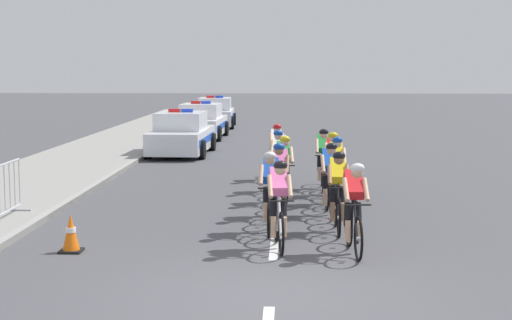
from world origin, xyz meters
TOP-DOWN VIEW (x-y plane):
  - ground_plane at (0.00, 0.00)m, footprint 160.00×160.00m
  - sidewalk_slab at (-6.38, 14.00)m, footprint 3.75×60.00m
  - kerb_edge at (-4.59, 14.00)m, footprint 0.16×60.00m
  - lane_markings_centre at (0.00, 8.76)m, footprint 0.14×21.60m
  - cyclist_lead at (0.08, 2.73)m, footprint 0.45×1.72m
  - cyclist_second at (1.30, 2.43)m, footprint 0.44×1.72m
  - cyclist_third at (-0.09, 4.06)m, footprint 0.42×1.72m
  - cyclist_fourth at (1.15, 4.15)m, footprint 0.42×1.72m
  - cyclist_fifth at (0.07, 5.62)m, footprint 0.44×1.72m
  - cyclist_sixth at (1.08, 5.75)m, footprint 0.43×1.72m
  - cyclist_seventh at (0.14, 7.29)m, footprint 0.45×1.72m
  - cyclist_eighth at (1.30, 7.13)m, footprint 0.42×1.72m
  - cyclist_ninth at (0.02, 8.87)m, footprint 0.45×1.72m
  - cyclist_tenth at (1.28, 8.30)m, footprint 0.42×1.72m
  - cyclist_eleventh at (-0.08, 10.85)m, footprint 0.44×1.72m
  - cyclist_twelfth at (1.10, 9.28)m, footprint 0.42×1.72m
  - police_car_nearest at (-3.46, 16.81)m, footprint 2.10×4.45m
  - police_car_second at (-3.46, 23.04)m, footprint 2.09×4.45m
  - police_car_third at (-3.46, 29.33)m, footprint 2.11×4.46m
  - traffic_cone_near at (-3.33, 2.39)m, footprint 0.36×0.36m

SIDE VIEW (x-z plane):
  - ground_plane at x=0.00m, z-range 0.00..0.00m
  - lane_markings_centre at x=0.00m, z-range 0.00..0.01m
  - sidewalk_slab at x=-6.38m, z-range 0.00..0.12m
  - kerb_edge at x=-4.59m, z-range 0.00..0.13m
  - traffic_cone_near at x=-3.33m, z-range -0.01..0.63m
  - police_car_nearest at x=-3.46m, z-range -0.12..1.48m
  - police_car_second at x=-3.46m, z-range -0.12..1.48m
  - police_car_third at x=-3.46m, z-range -0.12..1.48m
  - cyclist_lead at x=0.08m, z-range 0.00..1.57m
  - cyclist_second at x=1.30m, z-range 0.00..1.57m
  - cyclist_third at x=-0.09m, z-range 0.00..1.57m
  - cyclist_fourth at x=1.15m, z-range 0.00..1.57m
  - cyclist_fifth at x=0.07m, z-range 0.00..1.57m
  - cyclist_sixth at x=1.08m, z-range 0.00..1.57m
  - cyclist_seventh at x=0.14m, z-range 0.00..1.57m
  - cyclist_eighth at x=1.30m, z-range 0.00..1.57m
  - cyclist_ninth at x=0.02m, z-range 0.00..1.57m
  - cyclist_tenth at x=1.28m, z-range 0.00..1.57m
  - cyclist_eleventh at x=-0.08m, z-range 0.00..1.57m
  - cyclist_twelfth at x=1.10m, z-range 0.00..1.57m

